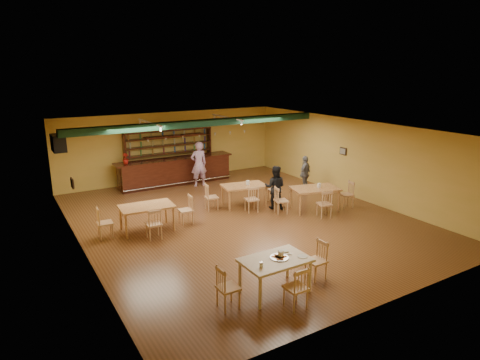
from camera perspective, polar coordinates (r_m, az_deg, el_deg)
floor at (r=13.92m, az=0.11°, el=-5.31°), size 12.00×12.00×0.00m
ceiling_beam at (r=15.64m, az=-5.21°, el=7.75°), size 10.00×0.30×0.25m
track_rail_left at (r=15.51m, az=-12.25°, el=7.68°), size 0.05×2.50×0.05m
track_rail_right at (r=16.80m, az=-1.77°, el=8.56°), size 0.05×2.50×0.05m
ac_unit at (r=15.70m, az=-23.52°, el=4.67°), size 0.34×0.70×0.48m
picture_left at (r=12.71m, az=-21.97°, el=-0.40°), size 0.04×0.34×0.28m
picture_right at (r=16.82m, az=13.93°, el=3.85°), size 0.04×0.34×0.28m
bar_counter at (r=18.10m, az=-8.82°, el=1.22°), size 5.10×0.85×1.13m
back_bar_hutch at (r=18.55m, az=-9.63°, el=3.34°), size 3.95×0.40×2.28m
poinsettia at (r=17.28m, az=-15.39°, el=2.84°), size 0.31×0.31×0.43m
dining_table_a at (r=13.15m, az=-12.57°, el=-5.09°), size 1.66×1.06×0.80m
dining_table_b at (r=15.10m, az=0.54°, el=-2.10°), size 1.68×1.18×0.77m
dining_table_d at (r=14.87m, az=10.15°, el=-2.55°), size 1.81×1.35×0.81m
near_table at (r=9.52m, az=4.80°, el=-12.88°), size 1.50×0.97×0.80m
pizza_tray at (r=9.39m, az=5.40°, el=-10.52°), size 0.49×0.49×0.01m
parmesan_shaker at (r=8.94m, az=2.92°, el=-11.49°), size 0.07×0.07×0.11m
napkin_stack at (r=9.68m, az=5.94°, el=-9.65°), size 0.22×0.18×0.03m
pizza_server at (r=9.51m, az=6.00°, el=-10.12°), size 0.33×0.17×0.00m
side_plate at (r=9.51m, az=8.54°, el=-10.30°), size 0.22×0.22×0.01m
patron_bar at (r=17.56m, az=-5.67°, el=2.19°), size 0.73×0.52×1.90m
patron_right_a at (r=14.78m, az=4.81°, el=-0.99°), size 0.95×0.94×1.55m
patron_right_b at (r=17.00m, az=8.89°, el=0.87°), size 0.92×0.71×1.46m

